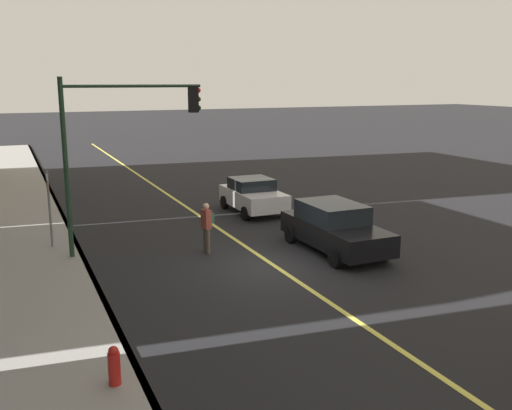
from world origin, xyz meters
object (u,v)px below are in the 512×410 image
at_px(street_sign_post, 49,204).
at_px(car_black, 334,227).
at_px(traffic_light_mast, 119,134).
at_px(car_white, 253,195).
at_px(pedestrian_with_backpack, 207,224).
at_px(fire_hydrant, 114,369).

bearing_deg(street_sign_post, car_black, -113.91).
xyz_separation_m(traffic_light_mast, street_sign_post, (1.52, 2.25, -2.46)).
distance_m(car_white, car_black, 6.73).
bearing_deg(street_sign_post, car_white, -73.15).
bearing_deg(pedestrian_with_backpack, street_sign_post, 63.80).
distance_m(car_white, pedestrian_with_backpack, 6.49).
relative_size(car_white, street_sign_post, 1.36).
xyz_separation_m(car_black, fire_hydrant, (-6.38, 8.78, -0.39)).
relative_size(pedestrian_with_backpack, fire_hydrant, 1.88).
bearing_deg(car_white, traffic_light_mast, 122.39).
distance_m(car_white, fire_hydrant, 15.67).
bearing_deg(pedestrian_with_backpack, car_white, -37.80).
xyz_separation_m(car_white, traffic_light_mast, (-4.22, 6.65, 3.35)).
relative_size(car_black, street_sign_post, 1.67).
relative_size(car_white, pedestrian_with_backpack, 2.19).
relative_size(pedestrian_with_backpack, traffic_light_mast, 0.29).
bearing_deg(pedestrian_with_backpack, fire_hydrant, 149.92).
bearing_deg(car_black, traffic_light_mast, 69.87).
bearing_deg(fire_hydrant, street_sign_post, 1.68).
height_order(car_white, pedestrian_with_backpack, pedestrian_with_backpack).
height_order(car_white, car_black, car_black).
bearing_deg(car_white, fire_hydrant, 146.73).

